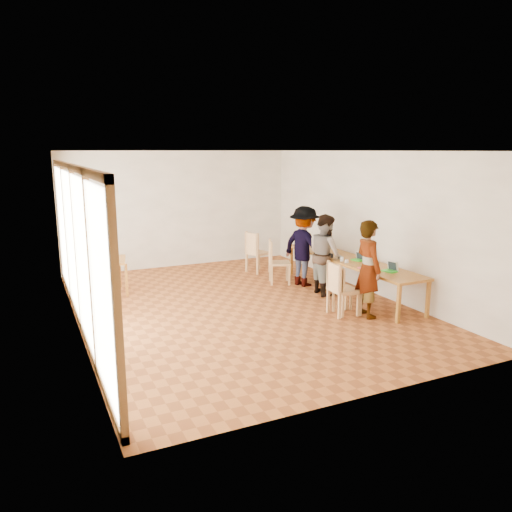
{
  "coord_description": "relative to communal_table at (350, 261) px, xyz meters",
  "views": [
    {
      "loc": [
        -3.7,
        -8.6,
        3.02
      ],
      "look_at": [
        0.13,
        -0.45,
        1.1
      ],
      "focal_mm": 35.0,
      "sensor_mm": 36.0,
      "label": 1
    }
  ],
  "objects": [
    {
      "name": "ground",
      "position": [
        -2.5,
        0.1,
        -0.7
      ],
      "size": [
        8.0,
        8.0,
        0.0
      ],
      "primitive_type": "plane",
      "color": "#A45927",
      "rests_on": "ground"
    },
    {
      "name": "wall_back",
      "position": [
        -2.5,
        4.1,
        0.8
      ],
      "size": [
        6.0,
        0.1,
        3.0
      ],
      "primitive_type": "cube",
      "color": "white",
      "rests_on": "ground"
    },
    {
      "name": "wall_front",
      "position": [
        -2.5,
        -3.9,
        0.8
      ],
      "size": [
        6.0,
        0.1,
        3.0
      ],
      "primitive_type": "cube",
      "color": "white",
      "rests_on": "ground"
    },
    {
      "name": "wall_right",
      "position": [
        0.5,
        0.1,
        0.8
      ],
      "size": [
        0.1,
        8.0,
        3.0
      ],
      "primitive_type": "cube",
      "color": "white",
      "rests_on": "ground"
    },
    {
      "name": "window_wall",
      "position": [
        -5.46,
        0.1,
        0.8
      ],
      "size": [
        0.1,
        8.0,
        3.0
      ],
      "primitive_type": "cube",
      "color": "white",
      "rests_on": "ground"
    },
    {
      "name": "ceiling",
      "position": [
        -2.5,
        0.1,
        2.32
      ],
      "size": [
        6.0,
        8.0,
        0.04
      ],
      "primitive_type": "cube",
      "color": "white",
      "rests_on": "wall_back"
    },
    {
      "name": "communal_table",
      "position": [
        0.0,
        0.0,
        0.0
      ],
      "size": [
        0.8,
        4.0,
        0.75
      ],
      "color": "#AF7227",
      "rests_on": "ground"
    },
    {
      "name": "side_table",
      "position": [
        -4.76,
        2.18,
        -0.03
      ],
      "size": [
        0.9,
        0.9,
        0.75
      ],
      "rotation": [
        0.0,
        0.0,
        -0.2
      ],
      "color": "#AF7227",
      "rests_on": "ground"
    },
    {
      "name": "chair_near",
      "position": [
        -1.05,
        -1.11,
        -0.09
      ],
      "size": [
        0.49,
        0.49,
        0.53
      ],
      "rotation": [
        0.0,
        0.0,
        -0.05
      ],
      "color": "#E3AF71",
      "rests_on": "ground"
    },
    {
      "name": "chair_mid",
      "position": [
        -0.95,
        -1.11,
        -0.14
      ],
      "size": [
        0.47,
        0.47,
        0.49
      ],
      "rotation": [
        0.0,
        0.0,
        -0.11
      ],
      "color": "#E3AF71",
      "rests_on": "ground"
    },
    {
      "name": "chair_far",
      "position": [
        -1.07,
        1.41,
        -0.09
      ],
      "size": [
        0.6,
        0.6,
        0.53
      ],
      "rotation": [
        0.0,
        0.0,
        -0.38
      ],
      "color": "#E3AF71",
      "rests_on": "ground"
    },
    {
      "name": "chair_empty",
      "position": [
        -1.06,
        2.51,
        -0.07
      ],
      "size": [
        0.6,
        0.6,
        0.55
      ],
      "rotation": [
        0.0,
        0.0,
        0.3
      ],
      "color": "#E3AF71",
      "rests_on": "ground"
    },
    {
      "name": "chair_spare",
      "position": [
        -4.91,
        0.86,
        -0.07
      ],
      "size": [
        0.67,
        0.67,
        0.55
      ],
      "rotation": [
        0.0,
        0.0,
        2.52
      ],
      "color": "#E3AF71",
      "rests_on": "ground"
    },
    {
      "name": "person_near",
      "position": [
        -0.6,
        -1.37,
        0.19
      ],
      "size": [
        0.5,
        0.7,
        1.79
      ],
      "primitive_type": "imported",
      "rotation": [
        0.0,
        0.0,
        1.46
      ],
      "color": "gray",
      "rests_on": "ground"
    },
    {
      "name": "person_mid",
      "position": [
        -0.48,
        0.23,
        0.15
      ],
      "size": [
        0.74,
        0.9,
        1.71
      ],
      "primitive_type": "imported",
      "rotation": [
        0.0,
        0.0,
        1.45
      ],
      "color": "gray",
      "rests_on": "ground"
    },
    {
      "name": "person_far",
      "position": [
        -0.55,
        0.99,
        0.2
      ],
      "size": [
        0.97,
        1.3,
        1.8
      ],
      "primitive_type": "imported",
      "rotation": [
        0.0,
        0.0,
        1.86
      ],
      "color": "gray",
      "rests_on": "ground"
    },
    {
      "name": "laptop_near",
      "position": [
        0.05,
        -1.24,
        0.11
      ],
      "size": [
        0.26,
        0.29,
        0.21
      ],
      "rotation": [
        0.0,
        0.0,
        0.21
      ],
      "color": "#36D62B",
      "rests_on": "communal_table"
    },
    {
      "name": "laptop_mid",
      "position": [
        0.08,
        -0.18,
        0.1
      ],
      "size": [
        0.24,
        0.26,
        0.19
      ],
      "rotation": [
        0.0,
        0.0,
        0.23
      ],
      "color": "#36D62B",
      "rests_on": "communal_table"
    },
    {
      "name": "laptop_far",
      "position": [
        -0.08,
        1.09,
        0.1
      ],
      "size": [
        0.19,
        0.22,
        0.18
      ],
      "rotation": [
        0.0,
        0.0,
        0.05
      ],
      "color": "#36D62B",
      "rests_on": "communal_table"
    },
    {
      "name": "yellow_mug",
      "position": [
        -0.3,
        0.51,
        0.09
      ],
      "size": [
        0.13,
        0.13,
        0.09
      ],
      "primitive_type": "imported",
      "rotation": [
        0.0,
        0.0,
        -0.1
      ],
      "color": "gold",
      "rests_on": "communal_table"
    },
    {
      "name": "green_bottle",
      "position": [
        -0.01,
        1.43,
        0.19
      ],
      "size": [
        0.07,
        0.07,
        0.28
      ],
      "primitive_type": "cylinder",
      "color": "#146D2C",
      "rests_on": "communal_table"
    },
    {
      "name": "clear_glass",
      "position": [
        -0.28,
        -0.08,
        0.09
      ],
      "size": [
        0.07,
        0.07,
        0.09
      ],
      "primitive_type": "cylinder",
      "color": "silver",
      "rests_on": "communal_table"
    },
    {
      "name": "condiment_cup",
      "position": [
        -0.27,
        -0.25,
        0.08
      ],
      "size": [
        0.08,
        0.08,
        0.06
      ],
      "primitive_type": "cylinder",
      "color": "white",
      "rests_on": "communal_table"
    },
    {
      "name": "pink_phone",
      "position": [
        -0.33,
        -0.77,
        0.05
      ],
      "size": [
        0.05,
        0.1,
        0.01
      ],
      "primitive_type": "cube",
      "color": "#E3485A",
      "rests_on": "communal_table"
    },
    {
      "name": "black_pouch",
      "position": [
        -0.34,
        0.39,
        0.09
      ],
      "size": [
        0.16,
        0.26,
        0.09
      ],
      "primitive_type": "cube",
      "color": "black",
      "rests_on": "communal_table"
    }
  ]
}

